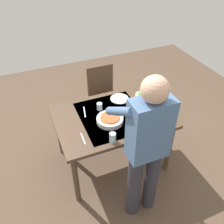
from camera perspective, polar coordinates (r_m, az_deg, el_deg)
ground_plane at (r=3.34m, az=-0.00°, el=-11.19°), size 6.00×6.00×0.00m
dining_table at (r=2.85m, az=-0.00°, el=-2.14°), size 1.31×0.94×0.78m
chair_near at (r=3.64m, az=-2.23°, el=4.77°), size 0.40×0.40×0.91m
person_server at (r=2.20m, az=8.11°, el=-8.00°), size 0.42×0.61×1.69m
wine_bottle at (r=2.59m, az=5.93°, el=-1.73°), size 0.07×0.07×0.30m
wine_glass_left at (r=2.85m, az=10.67°, el=1.93°), size 0.07×0.07×0.15m
water_cup_near_left at (r=2.89m, az=4.24°, el=1.57°), size 0.07×0.07×0.09m
water_cup_near_right at (r=2.45m, az=0.15°, el=-6.06°), size 0.07×0.07×0.11m
water_cup_far_left at (r=2.86m, az=-2.97°, el=1.32°), size 0.07×0.07×0.09m
serving_bowl_pasta at (r=2.69m, az=-0.50°, el=-1.76°), size 0.30×0.30×0.07m
side_bowl_salad at (r=3.08m, az=7.21°, el=3.76°), size 0.18×0.18×0.07m
dinner_plate_near at (r=3.06m, az=1.79°, el=3.16°), size 0.23×0.23×0.01m
dinner_plate_far at (r=2.78m, az=7.88°, el=-1.42°), size 0.23×0.23×0.01m
table_knife at (r=2.86m, az=-6.51°, el=0.02°), size 0.06×0.20×0.00m
table_fork at (r=2.53m, az=-6.86°, el=-6.29°), size 0.02×0.18×0.00m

